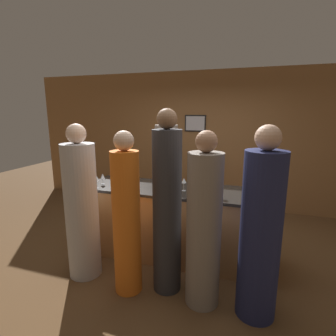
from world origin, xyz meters
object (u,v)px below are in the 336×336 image
at_px(bartender, 166,176).
at_px(guest_3, 82,208).
at_px(guest_1, 204,228).
at_px(wine_bottle_0, 203,178).
at_px(guest_2, 260,233).
at_px(wine_bottle_1, 191,186).
at_px(ice_bucket, 160,180).
at_px(wine_bottle_2, 195,179).
at_px(guest_0, 127,219).
at_px(guest_4, 167,209).

xyz_separation_m(bartender, guest_3, (-0.57, -1.50, -0.08)).
height_order(guest_1, wine_bottle_0, guest_1).
bearing_deg(guest_2, guest_3, 178.37).
xyz_separation_m(guest_1, wine_bottle_1, (-0.28, 0.59, 0.25)).
bearing_deg(ice_bucket, guest_1, -47.08).
xyz_separation_m(guest_1, guest_2, (0.54, -0.01, 0.03)).
relative_size(guest_1, ice_bucket, 10.07).
xyz_separation_m(wine_bottle_0, wine_bottle_1, (-0.08, -0.40, -0.02)).
height_order(wine_bottle_1, wine_bottle_2, wine_bottle_2).
bearing_deg(bartender, guest_3, 69.20).
distance_m(bartender, guest_0, 1.62).
bearing_deg(bartender, ice_bucket, 101.51).
bearing_deg(guest_1, wine_bottle_2, 107.52).
relative_size(guest_1, wine_bottle_1, 6.58).
bearing_deg(wine_bottle_2, ice_bucket, -169.97).
xyz_separation_m(guest_1, ice_bucket, (-0.76, 0.81, 0.23)).
distance_m(guest_1, wine_bottle_2, 0.98).
height_order(bartender, wine_bottle_0, bartender).
xyz_separation_m(guest_3, wine_bottle_1, (1.20, 0.54, 0.23)).
bearing_deg(guest_3, wine_bottle_1, 24.19).
distance_m(guest_4, wine_bottle_1, 0.53).
relative_size(guest_1, guest_4, 0.90).
distance_m(bartender, guest_2, 2.13).
bearing_deg(wine_bottle_0, guest_0, -121.28).
relative_size(guest_0, wine_bottle_2, 5.66).
bearing_deg(guest_4, guest_2, -6.34).
relative_size(guest_2, wine_bottle_2, 5.90).
bearing_deg(wine_bottle_0, wine_bottle_2, -134.62).
relative_size(bartender, wine_bottle_1, 7.28).
height_order(guest_4, wine_bottle_0, guest_4).
distance_m(guest_0, wine_bottle_1, 0.89).
xyz_separation_m(guest_4, wine_bottle_1, (0.15, 0.49, 0.14)).
bearing_deg(ice_bucket, bartender, 101.51).
xyz_separation_m(bartender, guest_4, (0.49, -1.45, 0.02)).
bearing_deg(guest_4, guest_0, -158.80).
bearing_deg(guest_1, wine_bottle_0, 101.23).
height_order(guest_0, guest_1, guest_1).
xyz_separation_m(wine_bottle_1, wine_bottle_2, (-0.01, 0.31, 0.02)).
bearing_deg(guest_4, guest_3, -177.34).
xyz_separation_m(guest_2, guest_3, (-2.01, 0.06, -0.01)).
height_order(guest_0, wine_bottle_2, guest_0).
height_order(wine_bottle_0, ice_bucket, wine_bottle_0).
bearing_deg(guest_2, bartender, 132.78).
bearing_deg(bartender, guest_4, 108.46).
distance_m(bartender, guest_3, 1.61).
relative_size(guest_1, wine_bottle_0, 5.57).
bearing_deg(guest_4, guest_1, -13.27).
bearing_deg(guest_0, guest_3, 170.40).
distance_m(guest_1, guest_2, 0.54).
bearing_deg(guest_3, guest_4, 2.66).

